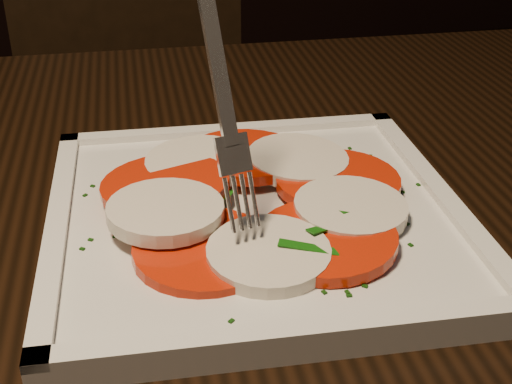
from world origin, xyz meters
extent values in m
cube|color=black|center=(0.06, 0.23, 0.73)|extent=(1.24, 0.86, 0.04)
cylinder|color=black|center=(0.62, 0.54, 0.35)|extent=(0.06, 0.06, 0.71)
cube|color=black|center=(0.09, 0.87, 0.45)|extent=(0.44, 0.44, 0.04)
cube|color=black|center=(0.08, 1.06, 0.70)|extent=(0.42, 0.06, 0.46)
cylinder|color=black|center=(-0.08, 0.68, 0.21)|extent=(0.04, 0.04, 0.41)
cylinder|color=black|center=(0.27, 0.69, 0.21)|extent=(0.04, 0.04, 0.41)
cylinder|color=black|center=(-0.10, 1.04, 0.21)|extent=(0.04, 0.04, 0.41)
cylinder|color=black|center=(0.26, 1.05, 0.21)|extent=(0.04, 0.04, 0.41)
cube|color=silver|center=(0.12, 0.17, 0.76)|extent=(0.32, 0.32, 0.01)
cylinder|color=red|center=(0.07, 0.12, 0.77)|extent=(0.10, 0.10, 0.01)
cylinder|color=beige|center=(0.11, 0.11, 0.77)|extent=(0.08, 0.08, 0.01)
cylinder|color=red|center=(0.15, 0.11, 0.77)|extent=(0.10, 0.10, 0.01)
cylinder|color=beige|center=(0.18, 0.14, 0.77)|extent=(0.08, 0.08, 0.01)
cylinder|color=red|center=(0.18, 0.19, 0.77)|extent=(0.10, 0.10, 0.01)
cylinder|color=beige|center=(0.16, 0.22, 0.78)|extent=(0.08, 0.08, 0.02)
cylinder|color=red|center=(0.12, 0.24, 0.78)|extent=(0.10, 0.10, 0.01)
cylinder|color=beige|center=(0.08, 0.23, 0.78)|extent=(0.08, 0.08, 0.01)
cylinder|color=red|center=(0.05, 0.20, 0.78)|extent=(0.10, 0.10, 0.02)
cylinder|color=beige|center=(0.05, 0.16, 0.78)|extent=(0.08, 0.08, 0.01)
cube|color=#12510D|center=(0.13, 0.10, 0.78)|extent=(0.04, 0.02, 0.00)
cube|color=#12510D|center=(0.16, 0.12, 0.78)|extent=(0.04, 0.02, 0.01)
cube|color=#12510D|center=(0.08, 0.20, 0.78)|extent=(0.05, 0.03, 0.01)
cube|color=#12510D|center=(0.09, 0.24, 0.78)|extent=(0.02, 0.04, 0.00)
cube|color=#12510D|center=(0.09, 0.20, 0.78)|extent=(0.04, 0.04, 0.01)
cube|color=#12510D|center=(0.10, 0.24, 0.78)|extent=(0.03, 0.03, 0.01)
cube|color=#12510D|center=(0.08, 0.19, 0.78)|extent=(0.04, 0.03, 0.00)
cube|color=#12510D|center=(0.11, 0.24, 0.78)|extent=(0.02, 0.04, 0.01)
cube|color=#12510D|center=(0.19, 0.14, 0.78)|extent=(0.04, 0.02, 0.01)
cube|color=#12510D|center=(0.05, 0.22, 0.78)|extent=(0.03, 0.01, 0.00)
cube|color=#0E3309|center=(0.22, 0.22, 0.77)|extent=(0.00, 0.00, 0.00)
cube|color=#0E3309|center=(0.15, 0.06, 0.77)|extent=(0.00, 0.00, 0.00)
cube|color=#0E3309|center=(0.21, 0.18, 0.77)|extent=(0.00, 0.00, 0.00)
cube|color=#0E3309|center=(-0.01, 0.22, 0.77)|extent=(0.00, 0.00, 0.00)
cube|color=#0E3309|center=(0.22, 0.18, 0.77)|extent=(0.00, 0.00, 0.00)
cube|color=#0E3309|center=(0.15, 0.06, 0.77)|extent=(0.00, 0.00, 0.00)
cube|color=#0E3309|center=(0.22, 0.19, 0.77)|extent=(0.00, 0.00, 0.00)
cube|color=#0E3309|center=(0.22, 0.26, 0.77)|extent=(0.00, 0.00, 0.00)
cube|color=#0E3309|center=(0.07, 0.05, 0.77)|extent=(0.00, 0.00, 0.00)
cube|color=#0E3309|center=(0.23, 0.17, 0.77)|extent=(0.00, 0.00, 0.00)
cube|color=#0E3309|center=(-0.01, 0.15, 0.77)|extent=(0.00, 0.00, 0.00)
cube|color=#0E3309|center=(0.07, 0.25, 0.77)|extent=(0.00, 0.00, 0.00)
cube|color=#0E3309|center=(0.03, 0.13, 0.77)|extent=(0.00, 0.00, 0.00)
cube|color=#0E3309|center=(0.10, 0.08, 0.77)|extent=(0.00, 0.00, 0.00)
cube|color=#0E3309|center=(0.23, 0.24, 0.77)|extent=(0.00, 0.00, 0.00)
cube|color=#0E3309|center=(0.21, 0.21, 0.77)|extent=(0.00, 0.00, 0.00)
cube|color=#0E3309|center=(0.00, 0.24, 0.77)|extent=(0.00, 0.00, 0.00)
cube|color=#0E3309|center=(0.00, 0.16, 0.77)|extent=(0.00, 0.00, 0.00)
cube|color=#0E3309|center=(0.04, 0.23, 0.77)|extent=(0.00, 0.00, 0.00)
cube|color=#0E3309|center=(0.11, 0.30, 0.77)|extent=(0.00, 0.00, 0.00)
cube|color=#0E3309|center=(0.01, 0.22, 0.77)|extent=(0.00, 0.00, 0.00)
cube|color=#0E3309|center=(0.01, 0.16, 0.77)|extent=(0.00, 0.00, 0.00)
cube|color=#0E3309|center=(0.16, 0.07, 0.77)|extent=(0.00, 0.00, 0.00)
cube|color=#0E3309|center=(0.13, 0.07, 0.77)|extent=(0.00, 0.00, 0.00)
cube|color=#0E3309|center=(0.25, 0.18, 0.77)|extent=(0.00, 0.00, 0.00)
cube|color=#0E3309|center=(0.08, 0.26, 0.77)|extent=(0.00, 0.00, 0.00)
cube|color=#0E3309|center=(0.22, 0.13, 0.77)|extent=(0.00, 0.00, 0.00)
cube|color=#0E3309|center=(0.07, 0.08, 0.77)|extent=(0.00, 0.00, 0.00)
cube|color=#0E3309|center=(0.21, 0.10, 0.77)|extent=(0.00, 0.00, 0.00)
cube|color=#0E3309|center=(0.03, 0.22, 0.77)|extent=(0.00, 0.00, 0.00)
camera|label=1|loc=(0.01, -0.27, 1.03)|focal=50.00mm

